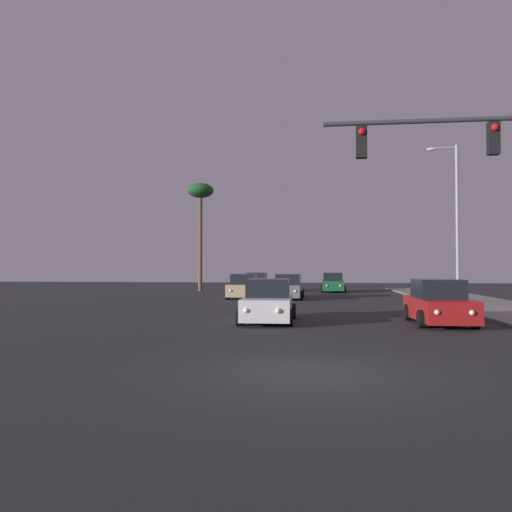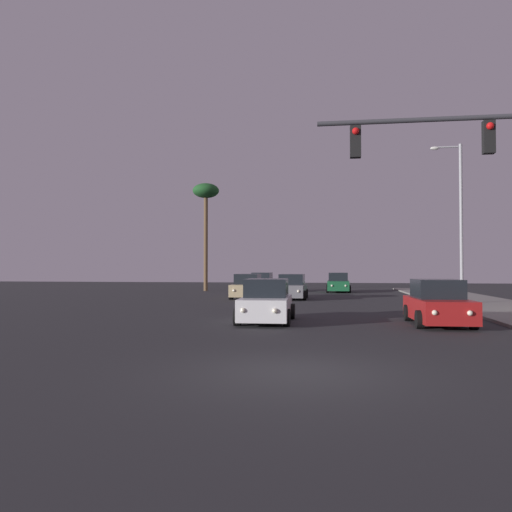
{
  "view_description": "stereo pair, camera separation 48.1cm",
  "coord_description": "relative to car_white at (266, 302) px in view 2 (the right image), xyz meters",
  "views": [
    {
      "loc": [
        0.2,
        -10.2,
        2.12
      ],
      "look_at": [
        -2.53,
        12.23,
        2.65
      ],
      "focal_mm": 35.0,
      "sensor_mm": 36.0,
      "label": 1
    },
    {
      "loc": [
        0.68,
        -10.14,
        2.12
      ],
      "look_at": [
        -2.53,
        12.23,
        2.65
      ],
      "focal_mm": 35.0,
      "sensor_mm": 36.0,
      "label": 2
    }
  ],
  "objects": [
    {
      "name": "traffic_light_mast",
      "position": [
        7.16,
        -5.09,
        3.96
      ],
      "size": [
        7.22,
        0.36,
        6.5
      ],
      "color": "#38383D",
      "rests_on": "sidewalk_right"
    },
    {
      "name": "car_red",
      "position": [
        6.43,
        0.03,
        0.0
      ],
      "size": [
        2.04,
        4.33,
        1.68
      ],
      "rotation": [
        0.0,
        0.0,
        3.17
      ],
      "color": "maroon",
      "rests_on": "ground"
    },
    {
      "name": "car_white",
      "position": [
        0.0,
        0.0,
        0.0
      ],
      "size": [
        2.04,
        4.33,
        1.68
      ],
      "rotation": [
        0.0,
        0.0,
        3.17
      ],
      "color": "silver",
      "rests_on": "ground"
    },
    {
      "name": "car_green",
      "position": [
        3.28,
        24.37,
        0.0
      ],
      "size": [
        2.04,
        4.32,
        1.68
      ],
      "rotation": [
        0.0,
        0.0,
        3.13
      ],
      "color": "#195933",
      "rests_on": "ground"
    },
    {
      "name": "street_lamp",
      "position": [
        9.7,
        10.06,
        4.36
      ],
      "size": [
        1.74,
        0.24,
        9.0
      ],
      "color": "#99999E",
      "rests_on": "sidewalk_right"
    },
    {
      "name": "palm_tree_far",
      "position": [
        -8.59,
        24.82,
        7.75
      ],
      "size": [
        2.4,
        2.4,
        9.79
      ],
      "color": "brown",
      "rests_on": "ground"
    },
    {
      "name": "car_silver",
      "position": [
        -3.35,
        24.17,
        0.0
      ],
      "size": [
        2.04,
        4.34,
        1.68
      ],
      "rotation": [
        0.0,
        0.0,
        3.11
      ],
      "color": "#B7B7BC",
      "rests_on": "ground"
    },
    {
      "name": "car_grey",
      "position": [
        -0.02,
        14.32,
        0.0
      ],
      "size": [
        2.04,
        4.33,
        1.68
      ],
      "rotation": [
        0.0,
        0.0,
        3.12
      ],
      "color": "slate",
      "rests_on": "ground"
    },
    {
      "name": "ground_plane",
      "position": [
        1.68,
        -9.18,
        -0.76
      ],
      "size": [
        120.0,
        120.0,
        0.0
      ],
      "primitive_type": "plane",
      "color": "#28282B"
    },
    {
      "name": "car_tan",
      "position": [
        -3.11,
        14.72,
        0.0
      ],
      "size": [
        2.04,
        4.32,
        1.68
      ],
      "rotation": [
        0.0,
        0.0,
        3.13
      ],
      "color": "tan",
      "rests_on": "ground"
    }
  ]
}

